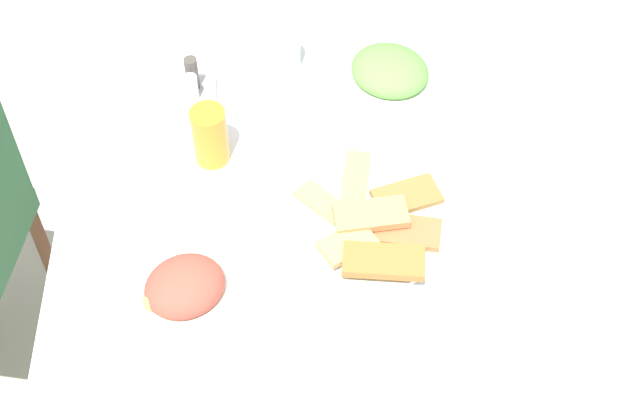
{
  "coord_description": "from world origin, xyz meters",
  "views": [
    {
      "loc": [
        -1.07,
        -0.03,
        2.11
      ],
      "look_at": [
        -0.02,
        -0.06,
        0.77
      ],
      "focal_mm": 53.48,
      "sensor_mm": 36.0,
      "label": 1
    }
  ],
  "objects_px": {
    "salad_plate_rice": "(184,289)",
    "soda_can": "(210,136)",
    "dining_table": "(290,229)",
    "salad_plate_greens": "(390,72)",
    "paper_napkin": "(316,348)",
    "pide_platter": "(372,223)",
    "drinking_glass": "(284,50)",
    "fork": "(327,347)",
    "condiment_caddy": "(193,87)",
    "spoon": "(305,347)"
  },
  "relations": [
    {
      "from": "salad_plate_rice",
      "to": "paper_napkin",
      "type": "relative_size",
      "value": 1.81
    },
    {
      "from": "fork",
      "to": "paper_napkin",
      "type": "bearing_deg",
      "value": 79.58
    },
    {
      "from": "dining_table",
      "to": "salad_plate_rice",
      "type": "bearing_deg",
      "value": 139.0
    },
    {
      "from": "dining_table",
      "to": "spoon",
      "type": "distance_m",
      "value": 0.32
    },
    {
      "from": "salad_plate_rice",
      "to": "paper_napkin",
      "type": "bearing_deg",
      "value": -116.19
    },
    {
      "from": "salad_plate_greens",
      "to": "salad_plate_rice",
      "type": "relative_size",
      "value": 1.02
    },
    {
      "from": "soda_can",
      "to": "drinking_glass",
      "type": "distance_m",
      "value": 0.28
    },
    {
      "from": "pide_platter",
      "to": "drinking_glass",
      "type": "relative_size",
      "value": 3.58
    },
    {
      "from": "soda_can",
      "to": "salad_plate_greens",
      "type": "bearing_deg",
      "value": -60.65
    },
    {
      "from": "salad_plate_greens",
      "to": "paper_napkin",
      "type": "xyz_separation_m",
      "value": [
        -0.61,
        0.16,
        -0.02
      ]
    },
    {
      "from": "dining_table",
      "to": "fork",
      "type": "relative_size",
      "value": 5.76
    },
    {
      "from": "pide_platter",
      "to": "paper_napkin",
      "type": "distance_m",
      "value": 0.26
    },
    {
      "from": "salad_plate_greens",
      "to": "fork",
      "type": "distance_m",
      "value": 0.63
    },
    {
      "from": "dining_table",
      "to": "soda_can",
      "type": "distance_m",
      "value": 0.23
    },
    {
      "from": "condiment_caddy",
      "to": "spoon",
      "type": "bearing_deg",
      "value": -159.78
    },
    {
      "from": "salad_plate_rice",
      "to": "soda_can",
      "type": "bearing_deg",
      "value": -5.96
    },
    {
      "from": "dining_table",
      "to": "drinking_glass",
      "type": "bearing_deg",
      "value": 1.03
    },
    {
      "from": "dining_table",
      "to": "salad_plate_rice",
      "type": "xyz_separation_m",
      "value": [
        -0.2,
        0.17,
        0.11
      ]
    },
    {
      "from": "dining_table",
      "to": "salad_plate_greens",
      "type": "relative_size",
      "value": 4.84
    },
    {
      "from": "dining_table",
      "to": "pide_platter",
      "type": "height_order",
      "value": "pide_platter"
    },
    {
      "from": "pide_platter",
      "to": "soda_can",
      "type": "xyz_separation_m",
      "value": [
        0.17,
        0.29,
        0.05
      ]
    },
    {
      "from": "salad_plate_rice",
      "to": "fork",
      "type": "relative_size",
      "value": 1.16
    },
    {
      "from": "pide_platter",
      "to": "condiment_caddy",
      "type": "relative_size",
      "value": 3.22
    },
    {
      "from": "pide_platter",
      "to": "fork",
      "type": "distance_m",
      "value": 0.26
    },
    {
      "from": "pide_platter",
      "to": "drinking_glass",
      "type": "bearing_deg",
      "value": 20.23
    },
    {
      "from": "salad_plate_greens",
      "to": "paper_napkin",
      "type": "height_order",
      "value": "salad_plate_greens"
    },
    {
      "from": "salad_plate_greens",
      "to": "salad_plate_rice",
      "type": "height_order",
      "value": "same"
    },
    {
      "from": "pide_platter",
      "to": "paper_napkin",
      "type": "height_order",
      "value": "pide_platter"
    },
    {
      "from": "fork",
      "to": "drinking_glass",
      "type": "bearing_deg",
      "value": -4.56
    },
    {
      "from": "dining_table",
      "to": "paper_napkin",
      "type": "distance_m",
      "value": 0.32
    },
    {
      "from": "dining_table",
      "to": "fork",
      "type": "distance_m",
      "value": 0.33
    },
    {
      "from": "salad_plate_rice",
      "to": "paper_napkin",
      "type": "distance_m",
      "value": 0.24
    },
    {
      "from": "paper_napkin",
      "to": "soda_can",
      "type": "bearing_deg",
      "value": 24.11
    },
    {
      "from": "fork",
      "to": "condiment_caddy",
      "type": "relative_size",
      "value": 1.9
    },
    {
      "from": "soda_can",
      "to": "fork",
      "type": "distance_m",
      "value": 0.47
    },
    {
      "from": "pide_platter",
      "to": "dining_table",
      "type": "bearing_deg",
      "value": 66.15
    },
    {
      "from": "pide_platter",
      "to": "paper_napkin",
      "type": "bearing_deg",
      "value": 156.73
    },
    {
      "from": "drinking_glass",
      "to": "spoon",
      "type": "xyz_separation_m",
      "value": [
        -0.66,
        -0.03,
        -0.04
      ]
    },
    {
      "from": "paper_napkin",
      "to": "fork",
      "type": "xyz_separation_m",
      "value": [
        0.0,
        -0.02,
        0.0
      ]
    },
    {
      "from": "drinking_glass",
      "to": "fork",
      "type": "xyz_separation_m",
      "value": [
        -0.66,
        -0.07,
        -0.04
      ]
    },
    {
      "from": "dining_table",
      "to": "condiment_caddy",
      "type": "xyz_separation_m",
      "value": [
        0.27,
        0.19,
        0.11
      ]
    },
    {
      "from": "dining_table",
      "to": "pide_platter",
      "type": "bearing_deg",
      "value": -113.85
    },
    {
      "from": "salad_plate_rice",
      "to": "dining_table",
      "type": "bearing_deg",
      "value": -41.0
    },
    {
      "from": "salad_plate_rice",
      "to": "soda_can",
      "type": "height_order",
      "value": "soda_can"
    },
    {
      "from": "pide_platter",
      "to": "salad_plate_rice",
      "type": "distance_m",
      "value": 0.35
    },
    {
      "from": "salad_plate_greens",
      "to": "salad_plate_rice",
      "type": "xyz_separation_m",
      "value": [
        -0.5,
        0.38,
        -0.0
      ]
    },
    {
      "from": "salad_plate_greens",
      "to": "paper_napkin",
      "type": "relative_size",
      "value": 1.85
    },
    {
      "from": "paper_napkin",
      "to": "salad_plate_greens",
      "type": "bearing_deg",
      "value": -14.83
    },
    {
      "from": "soda_can",
      "to": "drinking_glass",
      "type": "xyz_separation_m",
      "value": [
        0.25,
        -0.14,
        -0.02
      ]
    },
    {
      "from": "salad_plate_greens",
      "to": "drinking_glass",
      "type": "relative_size",
      "value": 2.51
    }
  ]
}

